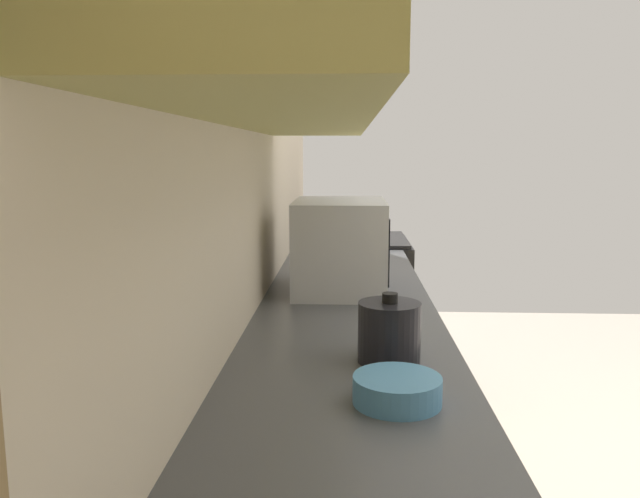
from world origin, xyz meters
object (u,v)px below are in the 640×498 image
object	(u,v)px
microwave	(340,246)
kettle	(389,332)
oven_range	(352,312)
bowl	(397,388)

from	to	relation	value
microwave	kettle	xyz separation A→B (m)	(-0.80, -0.13, -0.09)
oven_range	kettle	xyz separation A→B (m)	(-2.10, -0.08, 0.51)
oven_range	kettle	world-z (taller)	oven_range
oven_range	microwave	bearing A→B (deg)	177.58
oven_range	kettle	size ratio (longest dim) A/B	5.06
microwave	kettle	world-z (taller)	microwave
bowl	kettle	xyz separation A→B (m)	(0.26, 0.00, 0.04)
oven_range	bowl	world-z (taller)	oven_range
bowl	kettle	size ratio (longest dim) A/B	0.88
bowl	oven_range	bearing A→B (deg)	1.87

